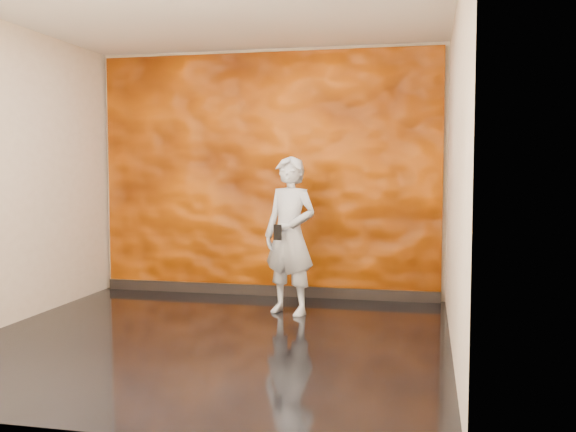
# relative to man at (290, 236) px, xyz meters

# --- Properties ---
(room) EXTENTS (4.02, 4.02, 2.81)m
(room) POSITION_rel_man_xyz_m (-0.46, -1.09, 0.61)
(room) COLOR black
(room) RESTS_ON ground
(feature_wall) EXTENTS (3.90, 0.06, 2.75)m
(feature_wall) POSITION_rel_man_xyz_m (-0.46, 0.87, 0.59)
(feature_wall) COLOR #D55802
(feature_wall) RESTS_ON ground
(baseboard) EXTENTS (3.90, 0.04, 0.12)m
(baseboard) POSITION_rel_man_xyz_m (-0.46, 0.83, -0.73)
(baseboard) COLOR black
(baseboard) RESTS_ON ground
(man) EXTENTS (0.67, 0.56, 1.57)m
(man) POSITION_rel_man_xyz_m (0.00, 0.00, 0.00)
(man) COLOR #A0A5B0
(man) RESTS_ON ground
(phone) EXTENTS (0.08, 0.04, 0.15)m
(phone) POSITION_rel_man_xyz_m (-0.07, -0.24, 0.05)
(phone) COLOR black
(phone) RESTS_ON man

